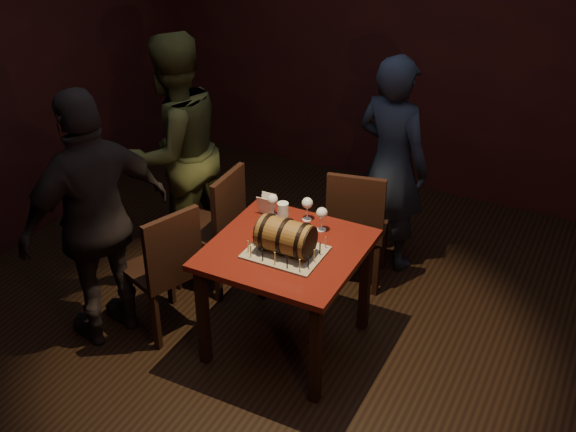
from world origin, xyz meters
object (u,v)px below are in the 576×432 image
(wine_glass_left, at_px, (272,200))
(chair_left_front, at_px, (166,265))
(chair_back, at_px, (357,222))
(wine_glass_right, at_px, (322,214))
(barrel_cake, at_px, (285,237))
(pint_of_ale, at_px, (283,214))
(pub_table, at_px, (287,262))
(wine_glass_mid, at_px, (307,204))
(person_left_rear, at_px, (175,151))
(person_left_front, at_px, (97,220))
(person_back, at_px, (392,164))
(chair_left_rear, at_px, (217,224))

(wine_glass_left, xyz_separation_m, chair_left_front, (-0.50, -0.51, -0.35))
(wine_glass_left, bearing_deg, chair_back, 54.16)
(wine_glass_right, bearing_deg, barrel_cake, -103.73)
(wine_glass_right, height_order, pint_of_ale, wine_glass_right)
(barrel_cake, relative_size, chair_left_front, 0.41)
(pub_table, relative_size, wine_glass_mid, 5.59)
(pub_table, height_order, person_left_rear, person_left_rear)
(wine_glass_left, bearing_deg, person_left_front, -141.26)
(chair_back, bearing_deg, wine_glass_right, -92.95)
(wine_glass_mid, relative_size, person_back, 0.10)
(wine_glass_right, relative_size, chair_back, 0.17)
(wine_glass_left, distance_m, pint_of_ale, 0.13)
(pub_table, xyz_separation_m, chair_left_rear, (-0.73, 0.36, -0.12))
(person_back, height_order, person_left_front, person_left_front)
(pub_table, relative_size, chair_back, 0.97)
(barrel_cake, xyz_separation_m, wine_glass_mid, (-0.05, 0.41, 0.00))
(wine_glass_mid, xyz_separation_m, chair_left_front, (-0.72, -0.57, -0.34))
(wine_glass_left, height_order, chair_back, chair_back)
(wine_glass_right, xyz_separation_m, pint_of_ale, (-0.25, -0.04, -0.05))
(chair_left_front, height_order, person_left_front, person_left_front)
(wine_glass_right, xyz_separation_m, chair_back, (0.03, 0.55, -0.35))
(pint_of_ale, bearing_deg, barrel_cake, -60.21)
(wine_glass_mid, relative_size, chair_left_rear, 0.17)
(wine_glass_left, distance_m, chair_left_front, 0.79)
(chair_back, bearing_deg, barrel_cake, -97.12)
(chair_left_front, distance_m, person_back, 1.77)
(barrel_cake, bearing_deg, pub_table, 111.50)
(person_left_front, bearing_deg, pub_table, 130.85)
(chair_left_rear, relative_size, person_back, 0.57)
(wine_glass_mid, bearing_deg, pint_of_ale, -135.97)
(person_left_rear, bearing_deg, wine_glass_right, 94.28)
(barrel_cake, relative_size, person_left_front, 0.22)
(chair_left_rear, distance_m, chair_left_front, 0.59)
(pint_of_ale, xyz_separation_m, chair_left_front, (-0.60, -0.46, -0.30))
(wine_glass_left, distance_m, person_left_rear, 1.02)
(chair_left_front, bearing_deg, wine_glass_right, 30.36)
(pub_table, height_order, person_back, person_back)
(barrel_cake, xyz_separation_m, wine_glass_right, (0.08, 0.33, 0.00))
(wine_glass_mid, height_order, pint_of_ale, wine_glass_mid)
(wine_glass_left, relative_size, chair_back, 0.17)
(chair_left_front, bearing_deg, wine_glass_left, 46.00)
(wine_glass_right, distance_m, person_left_front, 1.39)
(pint_of_ale, distance_m, person_left_rear, 1.14)
(chair_back, distance_m, chair_left_rear, 0.98)
(wine_glass_mid, height_order, person_back, person_back)
(barrel_cake, distance_m, person_left_front, 1.18)
(pub_table, xyz_separation_m, chair_back, (0.13, 0.82, -0.12))
(barrel_cake, relative_size, chair_left_rear, 0.41)
(wine_glass_right, bearing_deg, chair_left_rear, 173.87)
(wine_glass_mid, xyz_separation_m, person_left_front, (-1.08, -0.74, -0.01))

